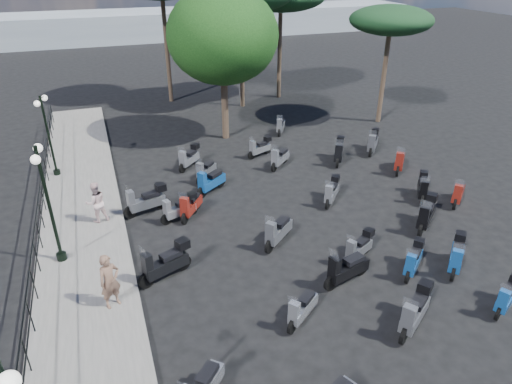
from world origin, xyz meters
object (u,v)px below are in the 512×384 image
object	(u,v)px
scooter_8	(302,309)
scooter_23	(281,126)
scooter_11	(206,171)
scooter_9	(179,209)
scooter_25	(456,256)
scooter_5	(189,158)
scooter_29	(373,142)
scooter_7	(346,269)
scooter_14	(359,248)
woman	(110,281)
broadleaf_tree	(223,36)
scooter_24	(507,296)
lamp_post_1	(48,198)
scooter_10	(211,182)
scooter_4	(191,206)
scooter_13	(415,312)
scooter_19	(413,260)
scooter_15	(278,232)
scooter_17	(260,148)
scooter_16	(279,158)
scooter_27	(423,188)
scooter_20	(426,215)
pine_3	(391,21)
pedestrian_far	(96,202)
scooter_2	(165,263)
scooter_22	(339,152)
scooter_26	(458,193)
lamp_post_2	(48,131)
scooter_28	(400,161)
scooter_21	(332,192)
scooter_3	(146,201)

from	to	relation	value
scooter_8	scooter_23	world-z (taller)	scooter_23
scooter_23	scooter_11	bearing A→B (deg)	69.44
scooter_9	scooter_25	size ratio (longest dim) A/B	1.12
scooter_5	scooter_29	bearing A→B (deg)	-143.84
scooter_7	scooter_14	xyz separation A→B (m)	(1.00, 0.92, -0.05)
woman	scooter_14	world-z (taller)	woman
broadleaf_tree	scooter_24	bearing A→B (deg)	-77.18
broadleaf_tree	scooter_8	bearing A→B (deg)	-98.24
lamp_post_1	scooter_10	xyz separation A→B (m)	(5.88, 3.16, -1.93)
scooter_4	scooter_24	bearing A→B (deg)	168.85
lamp_post_1	scooter_13	world-z (taller)	lamp_post_1
scooter_11	scooter_19	bearing A→B (deg)	161.62
scooter_29	broadleaf_tree	distance (m)	9.23
scooter_15	scooter_17	size ratio (longest dim) A/B	1.02
scooter_16	scooter_27	size ratio (longest dim) A/B	0.97
scooter_16	scooter_20	distance (m)	7.42
scooter_20	scooter_10	bearing A→B (deg)	11.39
scooter_8	pine_3	bearing A→B (deg)	-77.13
scooter_14	pedestrian_far	bearing A→B (deg)	29.72
broadleaf_tree	scooter_20	bearing A→B (deg)	-69.41
scooter_10	scooter_27	xyz separation A→B (m)	(8.08, -3.47, -0.01)
woman	scooter_25	distance (m)	10.62
scooter_2	scooter_11	size ratio (longest dim) A/B	1.39
scooter_19	scooter_22	xyz separation A→B (m)	(2.03, 8.45, 0.07)
scooter_4	scooter_23	distance (m)	9.93
scooter_19	scooter_26	world-z (taller)	scooter_26
scooter_14	scooter_16	bearing A→B (deg)	-29.59
pine_3	scooter_16	bearing A→B (deg)	-153.28
scooter_4	scooter_23	xyz separation A→B (m)	(6.76, 7.27, -0.04)
lamp_post_2	scooter_22	world-z (taller)	lamp_post_2
scooter_13	scooter_16	xyz separation A→B (m)	(0.60, 10.90, -0.08)
scooter_4	scooter_26	distance (m)	10.72
scooter_11	scooter_22	size ratio (longest dim) A/B	0.80
scooter_2	scooter_8	bearing A→B (deg)	-156.90
lamp_post_2	scooter_19	bearing A→B (deg)	-28.31
scooter_2	broadleaf_tree	xyz separation A→B (m)	(5.24, 11.11, 4.80)
scooter_28	scooter_26	bearing A→B (deg)	136.52
pedestrian_far	scooter_10	world-z (taller)	pedestrian_far
scooter_19	scooter_21	bearing A→B (deg)	-37.49
scooter_28	broadleaf_tree	bearing A→B (deg)	-6.94
scooter_8	scooter_14	xyz separation A→B (m)	(2.98, 1.97, 0.03)
scooter_3	scooter_19	size ratio (longest dim) A/B	1.38
pine_3	scooter_7	bearing A→B (deg)	-126.82
scooter_11	scooter_22	bearing A→B (deg)	-138.16
scooter_5	scooter_15	size ratio (longest dim) A/B	0.91
scooter_10	scooter_22	size ratio (longest dim) A/B	0.96
scooter_16	pine_3	xyz separation A→B (m)	(8.15, 4.10, 5.28)
pedestrian_far	scooter_24	distance (m)	13.78
pedestrian_far	scooter_28	world-z (taller)	pedestrian_far
scooter_22	lamp_post_1	bearing A→B (deg)	51.05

